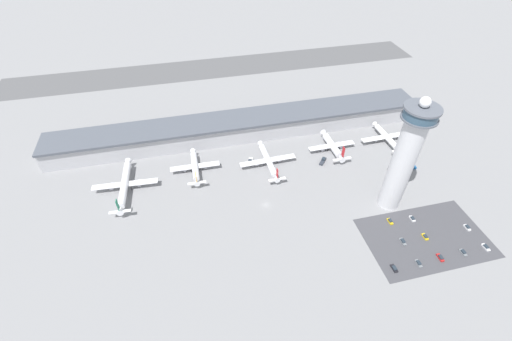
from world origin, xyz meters
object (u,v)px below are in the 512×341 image
object	(u,v)px
airplane_gate_delta	(332,146)
car_yellow_taxi	(440,258)
car_silver_sedan	(419,263)
airplane_gate_alpha	(125,185)
service_truck_fuel	(409,167)
car_red_hatchback	(390,221)
car_green_van	(412,219)
car_blue_compact	(467,227)
car_white_wagon	(425,237)
car_black_suv	(394,268)
car_maroon_suv	(486,247)
airplane_gate_bravo	(195,166)
airplane_gate_echo	(386,137)
control_tower	(405,157)
service_truck_catering	(250,161)
car_navy_sedan	(463,252)
airplane_gate_charlie	(268,161)
car_grey_coupe	(403,242)
service_truck_baggage	(323,161)

from	to	relation	value
airplane_gate_delta	car_yellow_taxi	distance (m)	95.35
airplane_gate_delta	car_silver_sedan	size ratio (longest dim) A/B	7.19
airplane_gate_alpha	car_silver_sedan	bearing A→B (deg)	-31.20
service_truck_fuel	car_red_hatchback	world-z (taller)	service_truck_fuel
car_green_van	car_blue_compact	world-z (taller)	car_blue_compact
airplane_gate_alpha	car_white_wagon	bearing A→B (deg)	-25.07
car_black_suv	car_maroon_suv	bearing A→B (deg)	0.38
car_silver_sedan	car_yellow_taxi	world-z (taller)	car_yellow_taxi
airplane_gate_bravo	airplane_gate_echo	bearing A→B (deg)	0.37
airplane_gate_alpha	car_silver_sedan	xyz separation A→B (m)	(141.77, -85.87, -4.18)
airplane_gate_alpha	airplane_gate_bravo	size ratio (longest dim) A/B	1.38
control_tower	car_red_hatchback	bearing A→B (deg)	-114.64
airplane_gate_alpha	service_truck_catering	xyz separation A→B (m)	(78.19, 8.16, -3.88)
car_navy_sedan	car_green_van	bearing A→B (deg)	116.01
airplane_gate_charlie	car_navy_sedan	world-z (taller)	airplane_gate_charlie
airplane_gate_echo	service_truck_fuel	distance (m)	29.88
car_grey_coupe	car_yellow_taxi	size ratio (longest dim) A/B	1.01
airplane_gate_charlie	service_truck_catering	bearing A→B (deg)	152.43
car_red_hatchback	car_green_van	world-z (taller)	car_red_hatchback
airplane_gate_charlie	car_navy_sedan	bearing A→B (deg)	-48.28
airplane_gate_charlie	car_white_wagon	world-z (taller)	airplane_gate_charlie
control_tower	service_truck_fuel	bearing A→B (deg)	39.88
control_tower	airplane_gate_charlie	size ratio (longest dim) A/B	1.77
car_red_hatchback	airplane_gate_bravo	bearing A→B (deg)	146.36
airplane_gate_bravo	service_truck_baggage	xyz separation A→B (m)	(82.46, -10.14, -3.09)
airplane_gate_charlie	car_yellow_taxi	world-z (taller)	airplane_gate_charlie
airplane_gate_bravo	car_silver_sedan	xyz separation A→B (m)	(99.45, -93.46, -3.58)
car_red_hatchback	car_maroon_suv	size ratio (longest dim) A/B	0.94
airplane_gate_echo	car_grey_coupe	world-z (taller)	airplane_gate_echo
airplane_gate_bravo	service_truck_fuel	distance (m)	137.50
service_truck_baggage	airplane_gate_alpha	bearing A→B (deg)	178.83
service_truck_baggage	airplane_gate_echo	bearing A→B (deg)	12.11
car_silver_sedan	car_maroon_suv	xyz separation A→B (m)	(38.97, 0.64, -0.01)
airplane_gate_bravo	car_green_van	size ratio (longest dim) A/B	7.98
airplane_gate_alpha	car_yellow_taxi	size ratio (longest dim) A/B	9.80
airplane_gate_echo	car_maroon_suv	bearing A→B (deg)	-87.10
airplane_gate_bravo	airplane_gate_delta	distance (m)	92.88
control_tower	service_truck_catering	xyz separation A→B (m)	(-69.71, 53.49, -33.82)
airplane_gate_bravo	airplane_gate_echo	world-z (taller)	airplane_gate_bravo
service_truck_fuel	airplane_gate_charlie	bearing A→B (deg)	164.83
service_truck_catering	car_red_hatchback	distance (m)	92.23
car_black_suv	service_truck_baggage	bearing A→B (deg)	92.73
airplane_gate_echo	service_truck_fuel	xyz separation A→B (m)	(0.73, -29.68, -3.37)
airplane_gate_bravo	airplane_gate_charlie	bearing A→B (deg)	-6.13
control_tower	car_black_suv	world-z (taller)	control_tower
service_truck_catering	car_yellow_taxi	xyz separation A→B (m)	(76.01, -93.57, -0.25)
control_tower	car_blue_compact	size ratio (longest dim) A/B	16.14
airplane_gate_charlie	car_red_hatchback	distance (m)	81.00
airplane_gate_alpha	car_grey_coupe	size ratio (longest dim) A/B	9.71
car_white_wagon	car_blue_compact	bearing A→B (deg)	0.51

